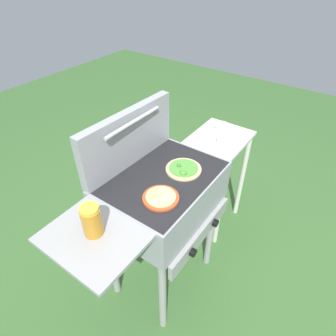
{
  "coord_description": "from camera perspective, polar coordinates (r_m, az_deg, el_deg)",
  "views": [
    {
      "loc": [
        -0.92,
        -0.69,
        1.84
      ],
      "look_at": [
        0.05,
        0.0,
        0.92
      ],
      "focal_mm": 30.79,
      "sensor_mm": 36.0,
      "label": 1
    }
  ],
  "objects": [
    {
      "name": "ground_plane",
      "position": [
        2.16,
        -0.82,
        -20.34
      ],
      "size": [
        8.0,
        8.0,
        0.0
      ],
      "primitive_type": "plane",
      "color": "#38602D"
    },
    {
      "name": "pizza_veggie",
      "position": [
        1.51,
        3.07,
        -0.2
      ],
      "size": [
        0.19,
        0.19,
        0.03
      ],
      "color": "#E0C17F",
      "rests_on": "grill"
    },
    {
      "name": "topping_bowl_far",
      "position": [
        2.09,
        10.53,
        8.01
      ],
      "size": [
        0.09,
        0.09,
        0.04
      ],
      "color": "silver",
      "rests_on": "prep_table"
    },
    {
      "name": "grill",
      "position": [
        1.56,
        -1.23,
        -5.98
      ],
      "size": [
        0.96,
        0.53,
        0.9
      ],
      "color": "gray",
      "rests_on": "ground_plane"
    },
    {
      "name": "prep_table",
      "position": [
        2.14,
        9.5,
        0.65
      ],
      "size": [
        0.44,
        0.36,
        0.8
      ],
      "color": "beige",
      "rests_on": "ground_plane"
    },
    {
      "name": "pizza_cheese",
      "position": [
        1.35,
        -1.53,
        -5.82
      ],
      "size": [
        0.17,
        0.17,
        0.04
      ],
      "color": "#C64723",
      "rests_on": "grill"
    },
    {
      "name": "grill_lid_open",
      "position": [
        1.51,
        -7.82,
        5.9
      ],
      "size": [
        0.63,
        0.09,
        0.3
      ],
      "color": "gray",
      "rests_on": "grill"
    },
    {
      "name": "sauce_jar",
      "position": [
        1.2,
        -14.85,
        -10.01
      ],
      "size": [
        0.08,
        0.08,
        0.14
      ],
      "color": "#B77A1E",
      "rests_on": "grill"
    },
    {
      "name": "topping_bowl_near",
      "position": [
        1.93,
        11.01,
        5.25
      ],
      "size": [
        0.1,
        0.1,
        0.04
      ],
      "color": "silver",
      "rests_on": "prep_table"
    }
  ]
}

